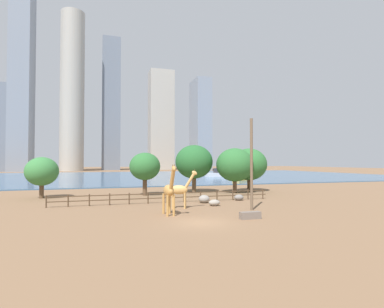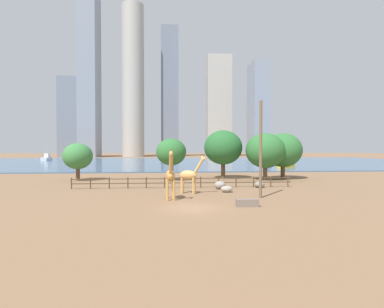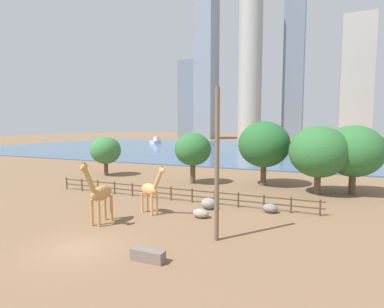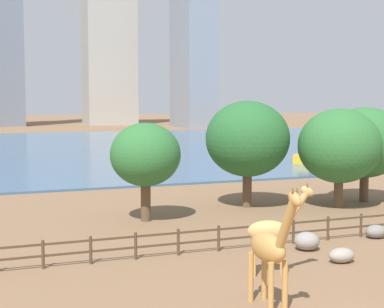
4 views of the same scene
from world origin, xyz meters
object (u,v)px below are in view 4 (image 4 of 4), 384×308
Objects in this scene: boulder_near_fence at (342,255)px; boat_sailboat at (245,143)px; giraffe_companion at (272,231)px; boulder_by_pole at (307,241)px; tree_right_tall at (248,139)px; tree_left_large at (365,143)px; boulder_small at (376,231)px; tree_left_small at (145,155)px; boat_ferry at (307,156)px; tree_center_broad at (339,146)px; giraffe_tall at (270,249)px.

boat_sailboat reaches higher than boulder_near_fence.
giraffe_companion is 3.15× the size of boulder_by_pole.
boulder_near_fence is 0.17× the size of tree_right_tall.
boulder_small is at bearing -124.20° from tree_left_large.
boulder_small is 0.20× the size of boat_sailboat.
boat_ferry is (27.13, 24.68, -3.14)m from tree_left_small.
tree_right_tall is at bearing 90.19° from giraffe_companion.
tree_left_small is at bearing 177.99° from tree_center_broad.
boulder_by_pole is at bearing 61.84° from boat_sailboat.
tree_right_tall reaches higher than giraffe_companion.
giraffe_tall is at bearing -131.45° from tree_center_broad.
tree_left_small is (-17.13, -0.94, -0.26)m from tree_left_large.
boulder_by_pole is 1.07× the size of boulder_small.
giraffe_tall is 0.67× the size of tree_center_broad.
giraffe_tall is 3.90× the size of boulder_small.
boat_ferry is (19.08, 22.60, -3.82)m from tree_right_tall.
giraffe_companion is at bearing -155.02° from boulder_small.
tree_left_small is (-10.43, 8.91, 3.76)m from boulder_small.
boulder_by_pole is (-0.28, 2.55, 0.12)m from boulder_near_fence.
giraffe_companion is at bearing 59.86° from boat_sailboat.
boat_sailboat is (22.75, 56.41, 0.75)m from boulder_near_fence.
giraffe_tall is 7.52m from boulder_near_fence.
giraffe_tall is 0.76× the size of tree_left_small.
boulder_small is 14.23m from tree_left_small.
giraffe_tall is at bearing -90.74° from tree_left_small.
boulder_near_fence is at bearing -130.50° from tree_left_large.
boulder_small is 0.16× the size of tree_right_tall.
giraffe_tall is 21.39m from tree_center_broad.
boat_ferry reaches higher than boulder_near_fence.
boulder_by_pole is 58.59m from boat_sailboat.
tree_left_large is (6.70, 9.85, 4.02)m from boulder_small.
giraffe_tall is at bearing -164.83° from boat_ferry.
tree_left_small is at bearing -165.48° from tree_right_tall.
tree_left_large is (15.32, 13.87, 2.46)m from giraffe_companion.
boulder_by_pole is (3.71, 3.16, -1.47)m from giraffe_companion.
giraffe_companion is at bearing -82.06° from tree_left_small.
boulder_small is 12.57m from tree_left_large.
tree_center_broad reaches higher than boulder_small.
boat_sailboat is (26.74, 57.02, -0.84)m from giraffe_companion.
boat_sailboat reaches higher than boulder_small.
tree_center_broad reaches higher than giraffe_companion.
tree_left_small reaches higher than boat_sailboat.
tree_right_tall is 29.82m from boat_ferry.
boulder_near_fence is at bearing -64.80° from tree_left_small.
boat_sailboat is at bearing 68.04° from boulder_near_fence.
boulder_small is at bearing -77.78° from tree_right_tall.
giraffe_companion is (2.02, 3.51, -0.27)m from giraffe_tall.
boulder_near_fence is at bearing 63.03° from boat_sailboat.
boulder_near_fence is (3.99, 0.61, -1.59)m from giraffe_companion.
boat_ferry is at bearing 42.30° from tree_left_small.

